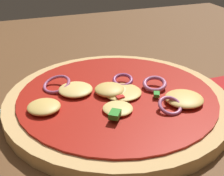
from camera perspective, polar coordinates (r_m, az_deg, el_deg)
The scene contains 2 objects.
dining_table at distance 0.44m, azimuth -6.82°, elevation -5.19°, with size 1.14×0.99×0.03m.
pizza at distance 0.43m, azimuth 0.88°, elevation -2.27°, with size 0.30×0.30×0.03m.
Camera 1 is at (-0.08, -0.37, 0.25)m, focal length 51.04 mm.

